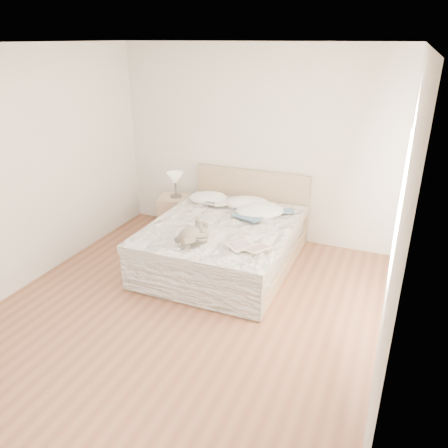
{
  "coord_description": "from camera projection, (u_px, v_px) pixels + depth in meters",
  "views": [
    {
      "loc": [
        1.94,
        -3.53,
        2.75
      ],
      "look_at": [
        0.04,
        1.05,
        0.62
      ],
      "focal_mm": 35.0,
      "sensor_mm": 36.0,
      "label": 1
    }
  ],
  "objects": [
    {
      "name": "floor",
      "position": [
        184.0,
        311.0,
        4.76
      ],
      "size": [
        4.0,
        4.5,
        0.0
      ],
      "primitive_type": "cube",
      "color": "brown",
      "rests_on": "ground"
    },
    {
      "name": "ceiling",
      "position": [
        172.0,
        43.0,
        3.69
      ],
      "size": [
        4.0,
        4.5,
        0.0
      ],
      "primitive_type": "cube",
      "color": "white",
      "rests_on": "ground"
    },
    {
      "name": "wall_back",
      "position": [
        254.0,
        145.0,
        6.14
      ],
      "size": [
        4.0,
        0.02,
        2.7
      ],
      "primitive_type": "cube",
      "color": "silver",
      "rests_on": "ground"
    },
    {
      "name": "wall_left",
      "position": [
        22.0,
        171.0,
        4.93
      ],
      "size": [
        0.02,
        4.5,
        2.7
      ],
      "primitive_type": "cube",
      "color": "silver",
      "rests_on": "ground"
    },
    {
      "name": "wall_right",
      "position": [
        398.0,
        225.0,
        3.52
      ],
      "size": [
        0.02,
        4.5,
        2.7
      ],
      "primitive_type": "cube",
      "color": "silver",
      "rests_on": "ground"
    },
    {
      "name": "window",
      "position": [
        400.0,
        201.0,
        3.74
      ],
      "size": [
        0.02,
        1.3,
        1.1
      ],
      "primitive_type": "cube",
      "color": "white",
      "rests_on": "wall_right"
    },
    {
      "name": "bed",
      "position": [
        225.0,
        242.0,
        5.65
      ],
      "size": [
        1.72,
        2.14,
        1.0
      ],
      "color": "tan",
      "rests_on": "floor"
    },
    {
      "name": "nightstand",
      "position": [
        175.0,
        214.0,
        6.59
      ],
      "size": [
        0.54,
        0.5,
        0.56
      ],
      "primitive_type": "cube",
      "rotation": [
        0.0,
        0.0,
        0.26
      ],
      "color": "tan",
      "rests_on": "floor"
    },
    {
      "name": "table_lamp",
      "position": [
        175.0,
        180.0,
        6.39
      ],
      "size": [
        0.25,
        0.25,
        0.37
      ],
      "color": "#47413E",
      "rests_on": "nightstand"
    },
    {
      "name": "pillow_left",
      "position": [
        208.0,
        198.0,
        6.21
      ],
      "size": [
        0.65,
        0.57,
        0.16
      ],
      "primitive_type": "ellipsoid",
      "rotation": [
        0.0,
        0.0,
        0.45
      ],
      "color": "white",
      "rests_on": "bed"
    },
    {
      "name": "pillow_middle",
      "position": [
        248.0,
        204.0,
        5.99
      ],
      "size": [
        0.69,
        0.55,
        0.19
      ],
      "primitive_type": "ellipsoid",
      "rotation": [
        0.0,
        0.0,
        0.19
      ],
      "color": "white",
      "rests_on": "bed"
    },
    {
      "name": "pillow_right",
      "position": [
        260.0,
        211.0,
        5.74
      ],
      "size": [
        0.77,
        0.69,
        0.19
      ],
      "primitive_type": "ellipsoid",
      "rotation": [
        0.0,
        0.0,
        0.51
      ],
      "color": "white",
      "rests_on": "bed"
    },
    {
      "name": "blouse",
      "position": [
        256.0,
        213.0,
        5.72
      ],
      "size": [
        0.77,
        0.8,
        0.02
      ],
      "primitive_type": null,
      "rotation": [
        0.0,
        0.0,
        -0.3
      ],
      "color": "#385976",
      "rests_on": "bed"
    },
    {
      "name": "photo_book",
      "position": [
        216.0,
        203.0,
        6.05
      ],
      "size": [
        0.4,
        0.32,
        0.03
      ],
      "primitive_type": "cube",
      "rotation": [
        0.0,
        0.0,
        0.27
      ],
      "color": "white",
      "rests_on": "bed"
    },
    {
      "name": "childrens_book",
      "position": [
        250.0,
        247.0,
        4.77
      ],
      "size": [
        0.49,
        0.45,
        0.03
      ],
      "primitive_type": "cube",
      "rotation": [
        0.0,
        0.0,
        -0.58
      ],
      "color": "beige",
      "rests_on": "bed"
    },
    {
      "name": "teddy_bear",
      "position": [
        190.0,
        240.0,
        4.9
      ],
      "size": [
        0.35,
        0.43,
        0.2
      ],
      "primitive_type": null,
      "rotation": [
        0.0,
        0.0,
        -0.26
      ],
      "color": "#685E52",
      "rests_on": "bed"
    }
  ]
}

